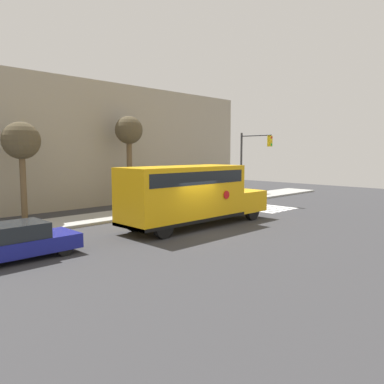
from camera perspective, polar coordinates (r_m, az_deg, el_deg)
name	(u,v)px	position (r m, az deg, el deg)	size (l,w,h in m)	color
ground_plane	(196,232)	(18.67, 0.60, -6.06)	(60.00, 60.00, 0.00)	#333335
sidewalk_strip	(121,215)	(23.60, -10.72, -3.42)	(44.00, 3.00, 0.15)	#9E9E99
building_backdrop	(69,144)	(28.91, -18.19, 6.90)	(32.00, 4.00, 8.99)	#9E937F
crosswalk_stripes	(266,208)	(26.87, 11.24, -2.44)	(3.30, 3.20, 0.01)	white
school_bus	(190,193)	(19.57, -0.33, -0.15)	(9.21, 2.57, 3.21)	#EAA80F
parked_car	(16,241)	(15.25, -25.26, -6.81)	(4.26, 1.81, 1.35)	navy
stop_sign	(225,182)	(28.66, 5.01, 1.59)	(0.79, 0.10, 2.51)	#38383A
traffic_light	(251,157)	(29.67, 8.91, 5.34)	(0.28, 2.89, 5.45)	#38383A
tree_near_sidewalk	(129,134)	(27.12, -9.59, 8.73)	(1.96, 1.96, 6.47)	brown
tree_far_sidewalk	(21,143)	(22.97, -24.57, 6.85)	(2.08, 2.08, 5.62)	brown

